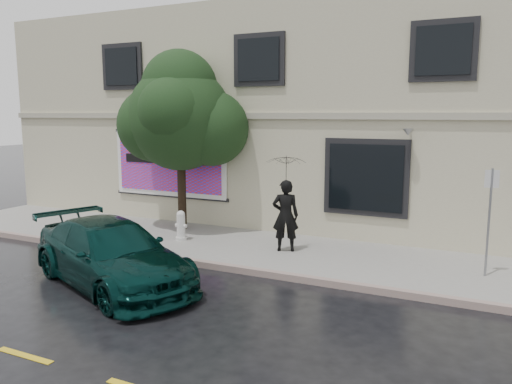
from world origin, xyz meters
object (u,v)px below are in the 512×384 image
at_px(fire_hydrant, 181,226).
at_px(car, 112,254).
at_px(pedestrian, 285,216).
at_px(street_tree, 180,119).

bearing_deg(fire_hydrant, car, -102.68).
bearing_deg(car, pedestrian, -12.80).
xyz_separation_m(car, fire_hydrant, (-0.53, 3.42, -0.13)).
distance_m(car, street_tree, 5.56).
bearing_deg(pedestrian, car, 32.46).
bearing_deg(street_tree, pedestrian, -14.53).
height_order(pedestrian, fire_hydrant, pedestrian).
relative_size(pedestrian, fire_hydrant, 2.22).
height_order(car, pedestrian, pedestrian).
height_order(car, street_tree, street_tree).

